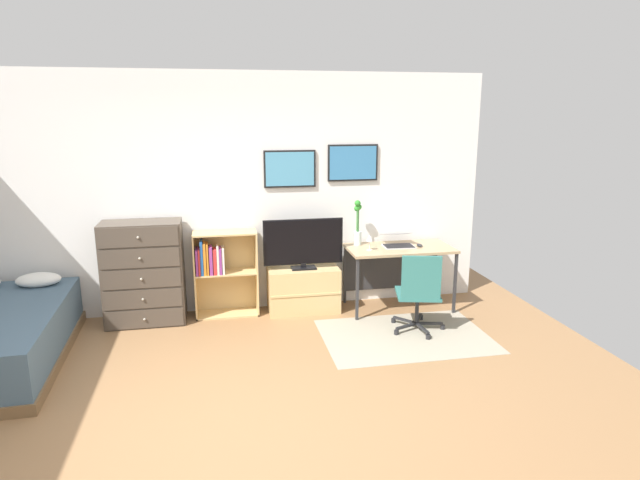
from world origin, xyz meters
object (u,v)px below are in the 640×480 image
at_px(desk, 397,256).
at_px(office_chair, 419,291).
at_px(television, 303,244).
at_px(wine_glass, 370,239).
at_px(dresser, 144,273).
at_px(bookshelf, 220,268).
at_px(computer_mouse, 420,245).
at_px(tv_stand, 303,290).
at_px(bamboo_vase, 358,224).
at_px(laptop, 397,240).

xyz_separation_m(desk, office_chair, (-0.04, -0.83, -0.15)).
relative_size(television, wine_glass, 5.04).
xyz_separation_m(dresser, desk, (2.86, -0.02, 0.05)).
bearing_deg(dresser, office_chair, -16.73).
xyz_separation_m(bookshelf, computer_mouse, (2.28, -0.19, 0.21)).
bearing_deg(dresser, bookshelf, 4.71).
distance_m(tv_stand, television, 0.55).
bearing_deg(desk, wine_glass, -157.57).
bearing_deg(television, bamboo_vase, 8.89).
xyz_separation_m(tv_stand, wine_glass, (0.73, -0.20, 0.62)).
bearing_deg(office_chair, television, 155.28).
xyz_separation_m(bookshelf, laptop, (2.04, -0.09, 0.25)).
bearing_deg(office_chair, dresser, 176.67).
bearing_deg(bookshelf, desk, -2.50).
bearing_deg(bamboo_vase, desk, -14.64).
distance_m(bookshelf, computer_mouse, 2.30).
bearing_deg(computer_mouse, bamboo_vase, 161.93).
xyz_separation_m(office_chair, bamboo_vase, (-0.41, 0.94, 0.53)).
bearing_deg(dresser, television, -0.24).
xyz_separation_m(laptop, bamboo_vase, (-0.45, 0.11, 0.19)).
bearing_deg(bookshelf, wine_glass, -8.49).
distance_m(bookshelf, bamboo_vase, 1.65).
distance_m(television, office_chair, 1.40).
bearing_deg(tv_stand, office_chair, -38.85).
xyz_separation_m(laptop, wine_glass, (-0.38, -0.16, 0.07)).
distance_m(laptop, computer_mouse, 0.26).
bearing_deg(desk, computer_mouse, -24.34).
distance_m(desk, laptop, 0.19).
height_order(tv_stand, television, television).
bearing_deg(computer_mouse, dresser, 177.63).
relative_size(desk, office_chair, 1.41).
distance_m(desk, wine_glass, 0.49).
xyz_separation_m(dresser, tv_stand, (1.75, 0.02, -0.31)).
height_order(tv_stand, office_chair, office_chair).
relative_size(bookshelf, bamboo_vase, 1.82).
xyz_separation_m(television, bamboo_vase, (0.66, 0.10, 0.18)).
bearing_deg(laptop, desk, -45.64).
distance_m(dresser, desk, 2.86).
distance_m(tv_stand, office_chair, 1.39).
xyz_separation_m(tv_stand, desk, (1.11, -0.04, 0.35)).
height_order(office_chair, wine_glass, wine_glass).
height_order(television, bamboo_vase, bamboo_vase).
xyz_separation_m(tv_stand, bamboo_vase, (0.66, 0.08, 0.73)).
relative_size(desk, bamboo_vase, 2.28).
height_order(desk, computer_mouse, computer_mouse).
relative_size(tv_stand, office_chair, 0.94).
bearing_deg(bamboo_vase, dresser, -177.72).
bearing_deg(wine_glass, bamboo_vase, 103.62).
xyz_separation_m(computer_mouse, bamboo_vase, (-0.68, 0.22, 0.23)).
relative_size(dresser, computer_mouse, 10.83).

